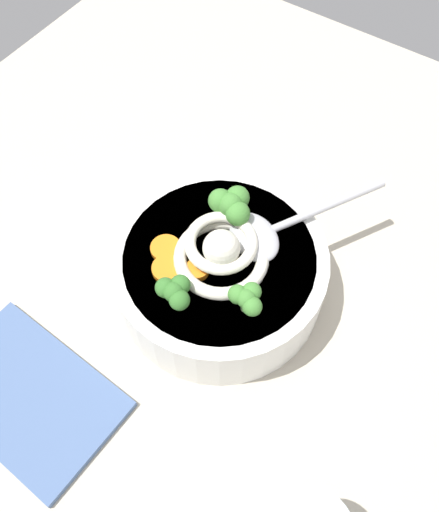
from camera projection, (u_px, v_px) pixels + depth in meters
table_slab at (230, 299)px, 60.09cm from camera, size 93.28×93.28×4.06cm
soup_bowl at (219, 273)px, 55.51cm from camera, size 21.21×21.21×6.65cm
noodle_pile at (221, 252)px, 51.53cm from camera, size 9.97×9.78×4.01cm
soup_spoon at (267, 232)px, 53.27cm from camera, size 11.53×16.60×1.60cm
broccoli_floret_near_spoon at (232, 205)px, 53.09cm from camera, size 4.68×4.03×3.70cm
broccoli_floret_beside_chili at (247, 298)px, 48.46cm from camera, size 3.50×3.02×2.77cm
broccoli_floret_left at (175, 291)px, 48.71cm from camera, size 3.68×3.17×2.91cm
carrot_slice_front at (166, 248)px, 52.94cm from camera, size 2.96×2.96×0.49cm
carrot_slice_center at (198, 270)px, 51.53cm from camera, size 2.20×2.20×0.78cm
carrot_slice_right at (167, 269)px, 51.71cm from camera, size 2.97×2.97×0.56cm
folded_napkin at (29, 396)px, 52.00cm from camera, size 17.97×12.25×0.80cm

